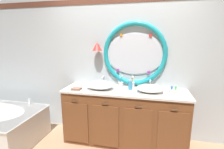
{
  "coord_description": "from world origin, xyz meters",
  "views": [
    {
      "loc": [
        0.45,
        -2.26,
        1.71
      ],
      "look_at": [
        -0.12,
        0.25,
        1.16
      ],
      "focal_mm": 26.74,
      "sensor_mm": 36.0,
      "label": 1
    }
  ],
  "objects_px": {
    "folded_hand_towel": "(76,89)",
    "toothbrush_holder_left": "(121,85)",
    "toiletry_basket": "(174,91)",
    "sink_basin_left": "(100,85)",
    "toothbrush_holder_right": "(132,84)",
    "soap_dispenser": "(130,85)",
    "sink_basin_right": "(150,88)"
  },
  "relations": [
    {
      "from": "toiletry_basket",
      "to": "toothbrush_holder_right",
      "type": "bearing_deg",
      "value": 167.35
    },
    {
      "from": "toiletry_basket",
      "to": "sink_basin_right",
      "type": "bearing_deg",
      "value": -171.74
    },
    {
      "from": "toothbrush_holder_right",
      "to": "folded_hand_towel",
      "type": "height_order",
      "value": "toothbrush_holder_right"
    },
    {
      "from": "sink_basin_left",
      "to": "sink_basin_right",
      "type": "height_order",
      "value": "sink_basin_left"
    },
    {
      "from": "toothbrush_holder_right",
      "to": "toothbrush_holder_left",
      "type": "bearing_deg",
      "value": -161.68
    },
    {
      "from": "toothbrush_holder_right",
      "to": "folded_hand_towel",
      "type": "xyz_separation_m",
      "value": [
        -0.86,
        -0.32,
        -0.04
      ]
    },
    {
      "from": "sink_basin_right",
      "to": "toothbrush_holder_right",
      "type": "distance_m",
      "value": 0.35
    },
    {
      "from": "folded_hand_towel",
      "to": "toothbrush_holder_left",
      "type": "bearing_deg",
      "value": 21.14
    },
    {
      "from": "sink_basin_right",
      "to": "toothbrush_holder_left",
      "type": "height_order",
      "value": "toothbrush_holder_left"
    },
    {
      "from": "toothbrush_holder_right",
      "to": "toiletry_basket",
      "type": "relative_size",
      "value": 1.68
    },
    {
      "from": "toothbrush_holder_left",
      "to": "toiletry_basket",
      "type": "distance_m",
      "value": 0.83
    },
    {
      "from": "folded_hand_towel",
      "to": "toothbrush_holder_right",
      "type": "bearing_deg",
      "value": 20.55
    },
    {
      "from": "toothbrush_holder_right",
      "to": "soap_dispenser",
      "type": "bearing_deg",
      "value": -99.39
    },
    {
      "from": "soap_dispenser",
      "to": "sink_basin_left",
      "type": "bearing_deg",
      "value": -171.33
    },
    {
      "from": "toothbrush_holder_left",
      "to": "soap_dispenser",
      "type": "distance_m",
      "value": 0.17
    },
    {
      "from": "sink_basin_left",
      "to": "sink_basin_right",
      "type": "distance_m",
      "value": 0.79
    },
    {
      "from": "toothbrush_holder_left",
      "to": "soap_dispenser",
      "type": "xyz_separation_m",
      "value": [
        0.16,
        -0.06,
        0.02
      ]
    },
    {
      "from": "toiletry_basket",
      "to": "sink_basin_left",
      "type": "bearing_deg",
      "value": -177.46
    },
    {
      "from": "folded_hand_towel",
      "to": "toiletry_basket",
      "type": "bearing_deg",
      "value": 6.85
    },
    {
      "from": "sink_basin_left",
      "to": "folded_hand_towel",
      "type": "height_order",
      "value": "sink_basin_left"
    },
    {
      "from": "sink_basin_right",
      "to": "toothbrush_holder_left",
      "type": "relative_size",
      "value": 1.86
    },
    {
      "from": "toothbrush_holder_left",
      "to": "folded_hand_towel",
      "type": "bearing_deg",
      "value": -158.86
    },
    {
      "from": "toothbrush_holder_left",
      "to": "folded_hand_towel",
      "type": "height_order",
      "value": "toothbrush_holder_left"
    },
    {
      "from": "soap_dispenser",
      "to": "toothbrush_holder_right",
      "type": "bearing_deg",
      "value": 80.61
    },
    {
      "from": "sink_basin_left",
      "to": "toiletry_basket",
      "type": "relative_size",
      "value": 3.52
    },
    {
      "from": "toothbrush_holder_right",
      "to": "toiletry_basket",
      "type": "bearing_deg",
      "value": -12.65
    },
    {
      "from": "toothbrush_holder_left",
      "to": "sink_basin_right",
      "type": "bearing_deg",
      "value": -15.74
    },
    {
      "from": "toothbrush_holder_right",
      "to": "toiletry_basket",
      "type": "xyz_separation_m",
      "value": [
        0.64,
        -0.14,
        -0.03
      ]
    },
    {
      "from": "toothbrush_holder_left",
      "to": "folded_hand_towel",
      "type": "xyz_separation_m",
      "value": [
        -0.68,
        -0.26,
        -0.04
      ]
    },
    {
      "from": "sink_basin_left",
      "to": "toiletry_basket",
      "type": "bearing_deg",
      "value": 2.54
    },
    {
      "from": "sink_basin_left",
      "to": "toothbrush_holder_right",
      "type": "xyz_separation_m",
      "value": [
        0.5,
        0.19,
        -0.01
      ]
    },
    {
      "from": "sink_basin_left",
      "to": "folded_hand_towel",
      "type": "xyz_separation_m",
      "value": [
        -0.36,
        -0.13,
        -0.05
      ]
    }
  ]
}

